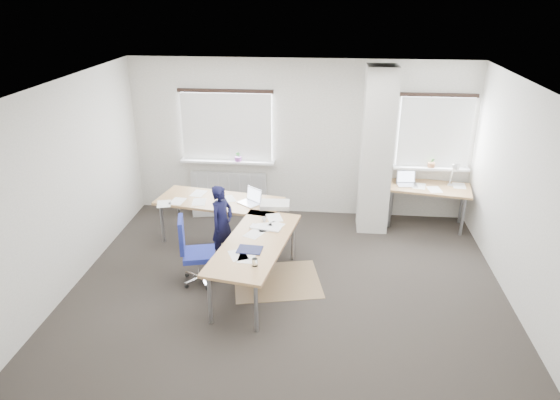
# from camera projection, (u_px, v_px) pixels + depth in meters

# --- Properties ---
(ground) EXTENTS (6.00, 6.00, 0.00)m
(ground) POSITION_uv_depth(u_px,v_px,m) (288.00, 284.00, 7.09)
(ground) COLOR black
(ground) RESTS_ON ground
(room_shell) EXTENTS (6.04, 5.04, 2.82)m
(room_shell) POSITION_uv_depth(u_px,v_px,m) (304.00, 157.00, 6.80)
(room_shell) COLOR #BCB8AB
(room_shell) RESTS_ON ground
(floor_mat) EXTENTS (1.40, 1.26, 0.01)m
(floor_mat) POSITION_uv_depth(u_px,v_px,m) (277.00, 281.00, 7.16)
(floor_mat) COLOR olive
(floor_mat) RESTS_ON ground
(white_crate) EXTENTS (0.53, 0.42, 0.29)m
(white_crate) POSITION_uv_depth(u_px,v_px,m) (206.00, 206.00, 9.25)
(white_crate) COLOR white
(white_crate) RESTS_ON ground
(desk_main) EXTENTS (2.40, 2.98, 0.96)m
(desk_main) POSITION_uv_depth(u_px,v_px,m) (239.00, 221.00, 7.38)
(desk_main) COLOR #9E6644
(desk_main) RESTS_ON ground
(desk_side) EXTENTS (1.50, 0.93, 1.22)m
(desk_side) POSITION_uv_depth(u_px,v_px,m) (428.00, 189.00, 8.58)
(desk_side) COLOR #9E6644
(desk_side) RESTS_ON ground
(task_chair) EXTENTS (0.56, 0.55, 1.01)m
(task_chair) POSITION_uv_depth(u_px,v_px,m) (197.00, 265.00, 7.03)
(task_chair) COLOR navy
(task_chair) RESTS_ON ground
(person) EXTENTS (0.46, 0.52, 1.20)m
(person) POSITION_uv_depth(u_px,v_px,m) (222.00, 223.00, 7.53)
(person) COLOR black
(person) RESTS_ON ground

